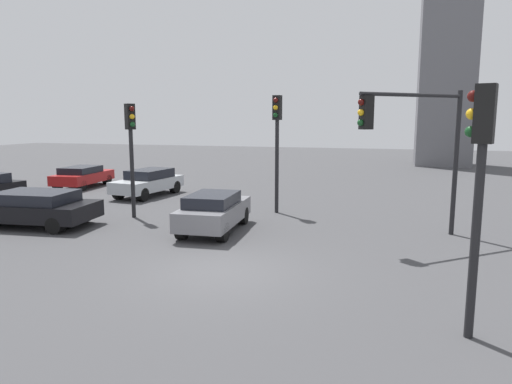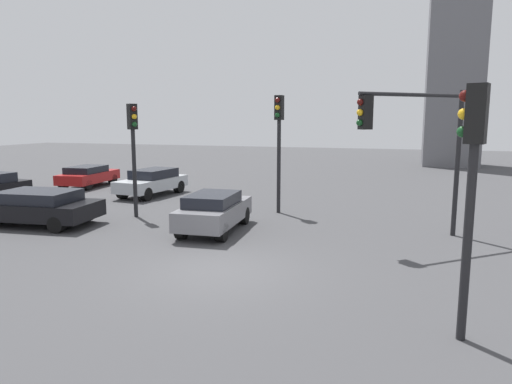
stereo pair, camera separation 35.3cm
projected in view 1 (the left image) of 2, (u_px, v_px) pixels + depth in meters
ground_plane at (220, 271)px, 12.16m from camera, size 107.09×107.09×0.00m
traffic_light_0 at (413, 131)px, 14.66m from camera, size 3.18×2.77×4.86m
traffic_light_1 at (277, 131)px, 19.19m from camera, size 0.35×0.48×4.90m
traffic_light_2 at (480, 163)px, 7.98m from camera, size 0.49×0.40×4.51m
traffic_light_3 at (131, 138)px, 18.29m from camera, size 0.49×0.44×4.53m
car_0 at (32, 207)px, 17.15m from camera, size 4.92×2.60×1.30m
car_1 at (148, 182)px, 23.91m from camera, size 2.21×4.33×1.37m
car_3 at (214, 211)px, 16.31m from camera, size 1.93×4.02×1.37m
car_6 at (83, 176)px, 26.97m from camera, size 2.13×4.15×1.23m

